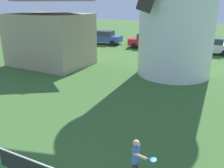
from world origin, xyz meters
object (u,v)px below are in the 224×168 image
(parked_car_silver, at_px, (210,46))
(chapel, at_px, (49,23))
(parked_car_blue, at_px, (103,37))
(parked_car_red, at_px, (149,41))
(player_far, at_px, (136,157))

(parked_car_silver, xyz_separation_m, chapel, (-10.86, -10.27, 2.47))
(parked_car_blue, bearing_deg, chapel, -83.41)
(parked_car_blue, bearing_deg, parked_car_red, -1.24)
(parked_car_silver, bearing_deg, chapel, -136.60)
(parked_car_blue, xyz_separation_m, parked_car_red, (5.82, -0.13, -0.00))
(parked_car_blue, height_order, parked_car_red, same)
(player_far, relative_size, parked_car_blue, 0.28)
(parked_car_blue, distance_m, chapel, 11.05)
(parked_car_silver, bearing_deg, parked_car_blue, 177.97)
(chapel, bearing_deg, parked_car_red, 66.55)
(player_far, distance_m, parked_car_silver, 19.83)
(player_far, relative_size, chapel, 0.17)
(chapel, bearing_deg, player_far, -40.19)
(player_far, height_order, parked_car_red, parked_car_red)
(chapel, bearing_deg, parked_car_blue, 96.59)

